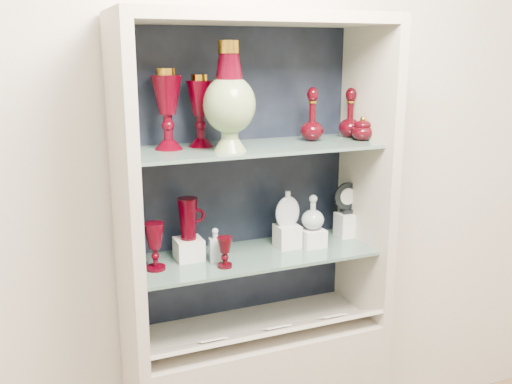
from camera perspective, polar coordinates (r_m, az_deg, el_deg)
name	(u,v)px	position (r m, az deg, el deg)	size (l,w,h in m)	color
wall_back	(235,156)	(2.30, -2.11, 3.65)	(3.50, 0.02, 2.80)	silver
cabinet_back_panel	(238,175)	(2.28, -1.83, 1.67)	(0.98, 0.02, 1.15)	black
cabinet_side_left	(125,198)	(1.98, -12.93, -0.58)	(0.04, 0.40, 1.15)	#B8AF9C
cabinet_side_right	(366,175)	(2.33, 10.96, 1.69)	(0.04, 0.40, 1.15)	#B8AF9C
cabinet_top_cap	(256,18)	(2.06, 0.00, 17.01)	(1.00, 0.40, 0.04)	#B8AF9C
shelf_lower	(254,255)	(2.21, -0.20, -6.34)	(0.92, 0.34, 0.01)	slate
shelf_upper	(254,148)	(2.10, -0.21, 4.47)	(0.92, 0.34, 0.01)	slate
label_ledge	(267,333)	(2.21, 1.13, -13.87)	(0.92, 0.18, 0.01)	#B8AF9C
label_card_0	(276,327)	(2.21, 2.01, -13.35)	(0.10, 0.07, 0.00)	white
label_card_1	(332,316)	(2.32, 7.63, -12.19)	(0.10, 0.07, 0.00)	white
label_card_2	(212,340)	(2.13, -4.42, -14.52)	(0.10, 0.07, 0.00)	white
pedestal_lamp_left	(167,109)	(2.03, -8.85, 8.16)	(0.11, 0.11, 0.28)	#4E000D
pedestal_lamp_right	(200,111)	(2.08, -5.59, 8.07)	(0.10, 0.10, 0.26)	#4E000D
enamel_urn	(229,97)	(1.97, -2.68, 9.49)	(0.18, 0.18, 0.37)	#0C3F23
ruby_decanter_a	(312,111)	(2.22, 5.65, 8.07)	(0.09, 0.09, 0.23)	#40030A
ruby_decanter_b	(350,111)	(2.33, 9.43, 7.98)	(0.09, 0.09, 0.21)	#40030A
lidded_bowl	(363,128)	(2.26, 10.61, 6.29)	(0.09, 0.09, 0.10)	#40030A
cobalt_goblet	(137,245)	(2.10, -11.84, -5.22)	(0.07, 0.07, 0.16)	#0D093A
ruby_goblet_tall	(155,246)	(2.06, -10.08, -5.39)	(0.07, 0.07, 0.17)	#4E000D
ruby_goblet_small	(225,252)	(2.06, -3.14, -6.05)	(0.06, 0.06, 0.11)	#40030A
riser_ruby_pitcher	(189,249)	(2.15, -6.74, -5.68)	(0.10, 0.10, 0.08)	silver
ruby_pitcher	(188,219)	(2.12, -6.83, -2.67)	(0.12, 0.07, 0.16)	#4E000D
clear_square_bottle	(215,245)	(2.12, -4.08, -5.28)	(0.04, 0.04, 0.13)	#9CB0B6
riser_flat_flask	(287,236)	(2.27, 3.14, -4.42)	(0.09, 0.09, 0.09)	silver
flat_flask	(288,208)	(2.24, 3.18, -1.58)	(0.10, 0.04, 0.14)	silver
riser_clear_round_decanter	(312,238)	(2.29, 5.65, -4.56)	(0.09, 0.09, 0.07)	silver
clear_round_decanter	(313,213)	(2.26, 5.71, -2.11)	(0.09, 0.09, 0.13)	#9CB0B6
riser_cameo_medallion	(346,225)	(2.43, 9.01, -3.25)	(0.08, 0.08, 0.10)	silver
cameo_medallion	(347,198)	(2.39, 9.12, -0.55)	(0.12, 0.04, 0.14)	black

